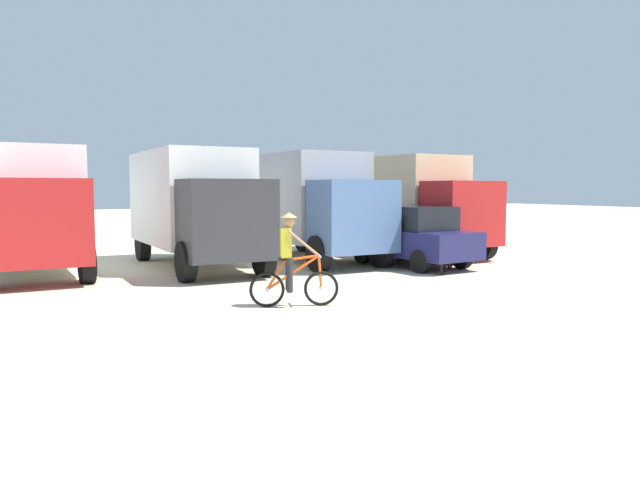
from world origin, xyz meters
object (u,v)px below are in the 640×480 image
box_truck_grey_hauler (307,201)px  sedan_parked (411,236)px  box_truck_avon_van (30,203)px  box_truck_tan_camper (405,200)px  box_truck_white_box (194,202)px  cyclist_orange_shirt (291,263)px  bicycle_spare (447,258)px

box_truck_grey_hauler → sedan_parked: bearing=-53.2°
sedan_parked → box_truck_avon_van: bearing=161.3°
box_truck_grey_hauler → box_truck_tan_camper: same height
box_truck_white_box → sedan_parked: box_truck_white_box is taller
box_truck_avon_van → box_truck_tan_camper: 11.77m
cyclist_orange_shirt → bicycle_spare: (5.67, 2.51, -0.45)m
bicycle_spare → box_truck_grey_hauler: bearing=116.7°
box_truck_avon_van → bicycle_spare: size_ratio=5.19×
box_truck_grey_hauler → sedan_parked: box_truck_grey_hauler is taller
box_truck_tan_camper → sedan_parked: box_truck_tan_camper is taller
box_truck_white_box → bicycle_spare: (5.85, -4.14, -1.48)m
box_truck_white_box → sedan_parked: size_ratio=1.56×
box_truck_grey_hauler → box_truck_tan_camper: (3.83, 0.16, 0.00)m
box_truck_white_box → box_truck_grey_hauler: 3.68m
box_truck_grey_hauler → box_truck_tan_camper: bearing=2.3°
box_truck_grey_hauler → box_truck_tan_camper: 3.83m
box_truck_avon_van → box_truck_grey_hauler: (7.93, -0.60, 0.00)m
box_truck_tan_camper → bicycle_spare: 5.00m
box_truck_avon_van → box_truck_grey_hauler: bearing=-4.3°
box_truck_grey_hauler → cyclist_orange_shirt: size_ratio=3.75×
box_truck_avon_van → box_truck_white_box: (4.26, -0.79, 0.00)m
cyclist_orange_shirt → bicycle_spare: size_ratio=1.38×
sedan_parked → bicycle_spare: bearing=-86.4°
box_truck_tan_camper → bicycle_spare: bearing=-110.2°
box_truck_tan_camper → sedan_parked: (-1.75, -2.94, -0.99)m
box_truck_white_box → box_truck_tan_camper: same height
box_truck_avon_van → bicycle_spare: 11.35m
box_truck_avon_van → box_truck_white_box: size_ratio=1.01×
sedan_parked → cyclist_orange_shirt: cyclist_orange_shirt is taller
box_truck_avon_van → box_truck_grey_hauler: same height
box_truck_avon_van → box_truck_white_box: bearing=-10.4°
box_truck_white_box → box_truck_tan_camper: (7.50, 0.34, 0.00)m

